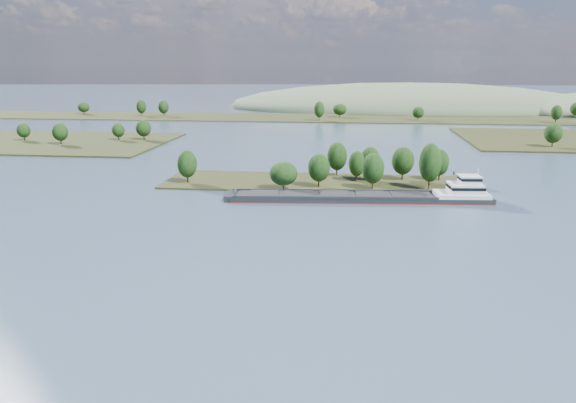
# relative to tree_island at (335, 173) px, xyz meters

# --- Properties ---
(ground) EXTENTS (1800.00, 1800.00, 0.00)m
(ground) POSITION_rel_tree_island_xyz_m (-6.88, -58.79, -3.99)
(ground) COLOR #36455D
(ground) RESTS_ON ground
(tree_island) EXTENTS (100.00, 32.91, 15.79)m
(tree_island) POSITION_rel_tree_island_xyz_m (0.00, 0.00, 0.00)
(tree_island) COLOR black
(tree_island) RESTS_ON ground
(back_shoreline) EXTENTS (900.00, 60.00, 14.59)m
(back_shoreline) POSITION_rel_tree_island_xyz_m (-0.16, 221.01, -3.37)
(back_shoreline) COLOR black
(back_shoreline) RESTS_ON ground
(hill_west) EXTENTS (320.00, 160.00, 44.00)m
(hill_west) POSITION_rel_tree_island_xyz_m (53.12, 321.21, -3.99)
(hill_west) COLOR #495C3F
(hill_west) RESTS_ON ground
(cargo_barge) EXTENTS (78.13, 15.63, 10.50)m
(cargo_barge) POSITION_rel_tree_island_xyz_m (12.98, -20.71, -2.66)
(cargo_barge) COLOR black
(cargo_barge) RESTS_ON ground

